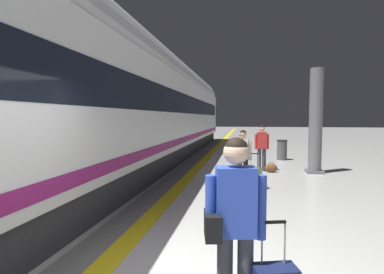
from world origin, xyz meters
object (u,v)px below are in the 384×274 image
at_px(high_speed_train, 145,103).
at_px(platform_pillar, 316,123).
at_px(passenger_near, 243,153).
at_px(passenger_mid, 262,145).
at_px(traveller_foreground, 234,219).
at_px(waste_bin, 282,150).
at_px(suitcase_near, 254,177).
at_px(duffel_bag_mid, 271,168).

distance_m(high_speed_train, platform_pillar, 6.42).
height_order(passenger_near, passenger_mid, passenger_mid).
relative_size(traveller_foreground, passenger_mid, 1.06).
distance_m(high_speed_train, traveller_foreground, 9.76).
xyz_separation_m(high_speed_train, platform_pillar, (6.34, -0.60, -0.78)).
relative_size(high_speed_train, passenger_mid, 18.48).
bearing_deg(waste_bin, passenger_mid, -109.11).
bearing_deg(passenger_mid, traveller_foreground, -94.74).
bearing_deg(traveller_foreground, passenger_near, 89.66).
xyz_separation_m(platform_pillar, waste_bin, (-0.73, 3.13, -1.27)).
xyz_separation_m(traveller_foreground, platform_pillar, (2.48, 8.24, 0.71)).
height_order(suitcase_near, waste_bin, suitcase_near).
height_order(suitcase_near, platform_pillar, platform_pillar).
distance_m(passenger_near, waste_bin, 6.03).
relative_size(traveller_foreground, waste_bin, 1.92).
bearing_deg(duffel_bag_mid, waste_bin, 77.17).
xyz_separation_m(suitcase_near, platform_pillar, (2.12, 2.74, 1.40)).
bearing_deg(suitcase_near, duffel_bag_mid, 75.95).
bearing_deg(platform_pillar, passenger_mid, 178.00).
xyz_separation_m(traveller_foreground, passenger_mid, (0.69, 8.30, -0.06)).
bearing_deg(passenger_near, suitcase_near, -17.89).
bearing_deg(platform_pillar, waste_bin, 103.10).
relative_size(passenger_mid, duffel_bag_mid, 3.74).
relative_size(passenger_near, waste_bin, 1.74).
distance_m(passenger_mid, duffel_bag_mid, 0.88).
relative_size(duffel_bag_mid, waste_bin, 0.48).
height_order(traveller_foreground, platform_pillar, platform_pillar).
height_order(passenger_near, waste_bin, passenger_near).
bearing_deg(duffel_bag_mid, traveller_foreground, -97.09).
relative_size(duffel_bag_mid, platform_pillar, 0.12).
relative_size(passenger_near, suitcase_near, 1.63).
bearing_deg(passenger_mid, waste_bin, 70.89).
bearing_deg(passenger_near, platform_pillar, 47.12).
xyz_separation_m(passenger_near, duffel_bag_mid, (0.98, 2.50, -0.79)).
xyz_separation_m(passenger_near, platform_pillar, (2.45, 2.63, 0.79)).
relative_size(high_speed_train, platform_pillar, 8.44).
xyz_separation_m(suitcase_near, waste_bin, (1.40, 5.87, 0.14)).
xyz_separation_m(traveller_foreground, suitcase_near, (0.36, 5.50, -0.69)).
relative_size(passenger_near, passenger_mid, 0.96).
bearing_deg(traveller_foreground, suitcase_near, 86.30).
distance_m(duffel_bag_mid, platform_pillar, 2.16).
bearing_deg(passenger_mid, duffel_bag_mid, -31.24).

